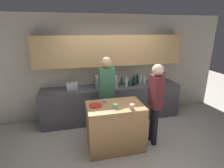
% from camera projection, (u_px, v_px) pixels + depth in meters
% --- Properties ---
extents(ground_plane, '(14.00, 14.00, 0.00)m').
position_uv_depth(ground_plane, '(128.00, 151.00, 3.51)').
color(ground_plane, beige).
extents(back_wall, '(6.40, 0.40, 2.70)m').
position_uv_depth(back_wall, '(110.00, 61.00, 4.59)').
color(back_wall, beige).
rests_on(back_wall, ground_plane).
extents(back_counter, '(3.60, 0.62, 0.91)m').
position_uv_depth(back_counter, '(112.00, 103.00, 4.66)').
color(back_counter, '#4C4C51').
rests_on(back_counter, ground_plane).
extents(kitchen_island, '(1.09, 0.70, 0.93)m').
position_uv_depth(kitchen_island, '(115.00, 126.00, 3.51)').
color(kitchen_island, '#B27F4C').
rests_on(kitchen_island, ground_plane).
extents(microwave, '(0.52, 0.39, 0.30)m').
position_uv_depth(microwave, '(106.00, 82.00, 4.43)').
color(microwave, '#B7BABC').
rests_on(microwave, back_counter).
extents(toaster, '(0.26, 0.16, 0.18)m').
position_uv_depth(toaster, '(72.00, 86.00, 4.26)').
color(toaster, silver).
rests_on(toaster, back_counter).
extents(potted_plant, '(0.14, 0.14, 0.39)m').
position_uv_depth(potted_plant, '(163.00, 76.00, 4.77)').
color(potted_plant, silver).
rests_on(potted_plant, back_counter).
extents(bottle_0, '(0.07, 0.07, 0.25)m').
position_uv_depth(bottle_0, '(122.00, 82.00, 4.60)').
color(bottle_0, '#194723').
rests_on(bottle_0, back_counter).
extents(bottle_1, '(0.06, 0.06, 0.27)m').
position_uv_depth(bottle_1, '(126.00, 83.00, 4.50)').
color(bottle_1, silver).
rests_on(bottle_1, back_counter).
extents(bottle_2, '(0.07, 0.07, 0.22)m').
position_uv_depth(bottle_2, '(130.00, 83.00, 4.52)').
color(bottle_2, '#194723').
rests_on(bottle_2, back_counter).
extents(bottle_3, '(0.07, 0.07, 0.31)m').
position_uv_depth(bottle_3, '(133.00, 81.00, 4.55)').
color(bottle_3, black).
rests_on(bottle_3, back_counter).
extents(bottle_4, '(0.06, 0.06, 0.26)m').
position_uv_depth(bottle_4, '(135.00, 81.00, 4.65)').
color(bottle_4, '#194723').
rests_on(bottle_4, back_counter).
extents(bottle_5, '(0.07, 0.07, 0.29)m').
position_uv_depth(bottle_5, '(137.00, 79.00, 4.76)').
color(bottle_5, black).
rests_on(bottle_5, back_counter).
extents(bottle_6, '(0.09, 0.09, 0.24)m').
position_uv_depth(bottle_6, '(141.00, 80.00, 4.78)').
color(bottle_6, silver).
rests_on(bottle_6, back_counter).
extents(bottle_7, '(0.08, 0.08, 0.23)m').
position_uv_depth(bottle_7, '(145.00, 81.00, 4.72)').
color(bottle_7, silver).
rests_on(bottle_7, back_counter).
extents(plate_on_island, '(0.26, 0.26, 0.01)m').
position_uv_depth(plate_on_island, '(96.00, 105.00, 3.34)').
color(plate_on_island, red).
rests_on(plate_on_island, kitchen_island).
extents(cup_0, '(0.09, 0.09, 0.09)m').
position_uv_depth(cup_0, '(132.00, 107.00, 3.20)').
color(cup_0, beige).
rests_on(cup_0, kitchen_island).
extents(cup_1, '(0.07, 0.07, 0.08)m').
position_uv_depth(cup_1, '(116.00, 106.00, 3.23)').
color(cup_1, '#68E3C0').
rests_on(cup_1, kitchen_island).
extents(cup_2, '(0.07, 0.07, 0.08)m').
position_uv_depth(cup_2, '(105.00, 101.00, 3.45)').
color(cup_2, '#ADA8C6').
rests_on(cup_2, kitchen_island).
extents(person_left, '(0.22, 0.35, 1.71)m').
position_uv_depth(person_left, '(156.00, 98.00, 3.48)').
color(person_left, black).
rests_on(person_left, ground_plane).
extents(person_center, '(0.35, 0.23, 1.78)m').
position_uv_depth(person_center, '(107.00, 89.00, 3.89)').
color(person_center, black).
rests_on(person_center, ground_plane).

